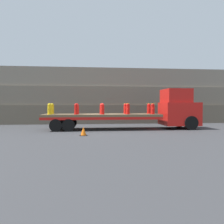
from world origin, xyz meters
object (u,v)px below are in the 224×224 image
Objects in this scene: fire_hydrant_red_near_1 at (76,109)px; traffic_cone at (83,131)px; truck_cab at (179,109)px; fire_hydrant_red_near_4 at (153,109)px; fire_hydrant_red_far_4 at (149,109)px; fire_hydrant_red_far_1 at (77,109)px; fire_hydrant_yellow_far_0 at (52,109)px; flatbed_trailer at (95,117)px; fire_hydrant_red_near_2 at (102,109)px; fire_hydrant_red_far_3 at (125,109)px; fire_hydrant_yellow_near_0 at (50,109)px; fire_hydrant_red_near_3 at (128,109)px; fire_hydrant_red_far_2 at (102,109)px.

traffic_cone is (0.62, -2.85, -1.36)m from fire_hydrant_red_near_1.
truck_cab is 8.57m from traffic_cone.
traffic_cone is at bearing -151.80° from fire_hydrant_red_near_4.
fire_hydrant_red_far_1 is at bearing 180.00° from fire_hydrant_red_far_4.
fire_hydrant_yellow_far_0 is 1.50× the size of traffic_cone.
fire_hydrant_red_far_4 is at bearing 36.81° from traffic_cone.
fire_hydrant_red_near_2 reaches higher than flatbed_trailer.
fire_hydrant_red_near_4 is at bearing 0.00° from fire_hydrant_red_near_2.
fire_hydrant_red_far_3 is at bearing 12.66° from flatbed_trailer.
fire_hydrant_red_far_3 is (3.96, 1.13, 0.00)m from fire_hydrant_red_near_1.
fire_hydrant_red_far_1 is at bearing 29.72° from fire_hydrant_yellow_near_0.
fire_hydrant_red_near_1 is 1.13m from fire_hydrant_red_far_1.
fire_hydrant_yellow_far_0 is 1.00× the size of fire_hydrant_red_near_3.
flatbed_trailer is 10.76× the size of fire_hydrant_red_far_4.
fire_hydrant_red_far_3 is (-4.41, 0.57, 0.05)m from truck_cab.
fire_hydrant_yellow_far_0 is at bearing 90.00° from fire_hydrant_yellow_near_0.
truck_cab is at bearing -3.87° from fire_hydrant_red_far_1.
fire_hydrant_yellow_far_0 is 5.94m from fire_hydrant_red_far_3.
fire_hydrant_yellow_near_0 is 1.98m from fire_hydrant_red_near_1.
fire_hydrant_red_near_1 is 1.00× the size of fire_hydrant_red_far_3.
fire_hydrant_yellow_near_0 is at bearing -164.07° from fire_hydrant_red_far_2.
fire_hydrant_red_near_3 and fire_hydrant_red_far_4 have the same top height.
fire_hydrant_red_far_1 is at bearing 176.13° from truck_cab.
fire_hydrant_red_near_1 is (1.98, -1.13, 0.00)m from fire_hydrant_yellow_far_0.
fire_hydrant_yellow_far_0 is 3.96m from fire_hydrant_red_far_2.
fire_hydrant_red_near_3 is 4.60m from traffic_cone.
fire_hydrant_red_near_1 is at bearing -176.13° from truck_cab.
fire_hydrant_yellow_far_0 is 2.28m from fire_hydrant_red_near_1.
fire_hydrant_red_near_1 and fire_hydrant_red_far_2 have the same top height.
fire_hydrant_yellow_near_0 is 1.50× the size of traffic_cone.
traffic_cone is (-5.32, -3.98, -1.36)m from fire_hydrant_red_far_4.
fire_hydrant_red_far_1 is at bearing 164.07° from fire_hydrant_red_near_3.
fire_hydrant_red_far_2 is 4.12m from fire_hydrant_red_near_4.
fire_hydrant_red_far_1 and fire_hydrant_red_near_3 have the same top height.
fire_hydrant_red_near_1 is at bearing 180.00° from fire_hydrant_red_near_4.
fire_hydrant_red_far_4 is at bearing 0.00° from fire_hydrant_red_far_2.
fire_hydrant_yellow_far_0 is 4.12m from fire_hydrant_red_near_2.
fire_hydrant_red_far_1 and fire_hydrant_red_near_2 have the same top height.
fire_hydrant_red_far_2 is 1.00× the size of fire_hydrant_red_far_3.
fire_hydrant_red_near_1 is 3.96m from fire_hydrant_red_near_3.
fire_hydrant_red_near_4 reaches higher than traffic_cone.
fire_hydrant_red_near_4 is at bearing 0.00° from fire_hydrant_yellow_near_0.
flatbed_trailer is 3.59m from traffic_cone.
fire_hydrant_yellow_near_0 is at bearing -150.28° from fire_hydrant_red_far_1.
truck_cab is 6.41m from fire_hydrant_red_near_2.
fire_hydrant_red_near_1 is at bearing -158.64° from flatbed_trailer.
fire_hydrant_yellow_far_0 and fire_hydrant_red_near_1 have the same top height.
truck_cab is at bearing 7.31° from fire_hydrant_red_near_3.
fire_hydrant_yellow_near_0 and fire_hydrant_red_near_3 have the same top height.
truck_cab reaches higher than fire_hydrant_red_far_2.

